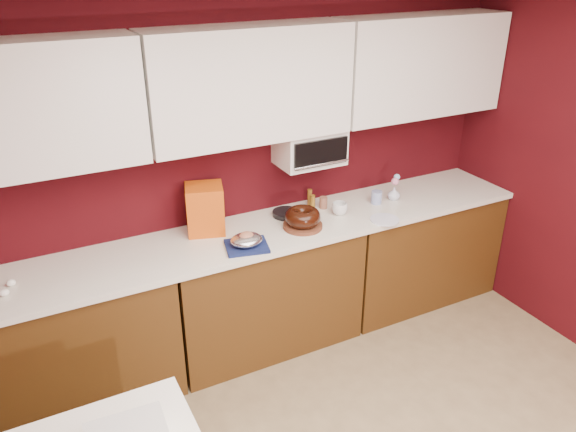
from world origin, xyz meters
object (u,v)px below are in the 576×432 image
Objects in this scene: flower_vase at (394,193)px; pandoro_box at (205,209)px; foil_ham_nest at (246,240)px; blue_jar at (376,197)px; bundt_cake at (303,217)px; coffee_mug at (340,207)px; toaster_oven at (309,146)px.

pandoro_box is at bearing 174.09° from flower_vase.
blue_jar is at bearing 9.62° from foil_ham_nest.
bundt_cake is 0.74× the size of pandoro_box.
foil_ham_nest is at bearing -169.00° from coffee_mug.
toaster_oven is 0.67m from blue_jar.
flower_vase is (0.83, 0.10, -0.02)m from bundt_cake.
toaster_oven is 4.75× the size of blue_jar.
blue_jar is (1.13, 0.19, -0.01)m from foil_ham_nest.
blue_jar is at bearing 6.47° from coffee_mug.
toaster_oven is at bearing 129.62° from coffee_mug.
toaster_oven is 2.19× the size of foil_ham_nest.
foil_ham_nest is 1.92× the size of coffee_mug.
flower_vase is at bearing 3.82° from coffee_mug.
pandoro_box reaches higher than bundt_cake.
bundt_cake is 0.65m from pandoro_box.
flower_vase is at bearing -2.12° from blue_jar.
coffee_mug is (0.93, -0.18, -0.11)m from pandoro_box.
pandoro_box is 0.95m from coffee_mug.
blue_jar is 0.16m from flower_vase.
coffee_mug is at bearing 5.95° from pandoro_box.
coffee_mug is at bearing -50.38° from toaster_oven.
pandoro_box reaches higher than foil_ham_nest.
flower_vase reaches higher than coffee_mug.
pandoro_box is 2.97× the size of flower_vase.
toaster_oven is 4.21× the size of coffee_mug.
toaster_oven is 0.79m from flower_vase.
flower_vase is (0.65, -0.15, -0.42)m from toaster_oven.
bundt_cake is 2.19× the size of flower_vase.
pandoro_box is 3.06× the size of coffee_mug.
toaster_oven is 1.87× the size of bundt_cake.
bundt_cake is at bearing 11.03° from foil_ham_nest.
pandoro_box is at bearing 168.97° from coffee_mug.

